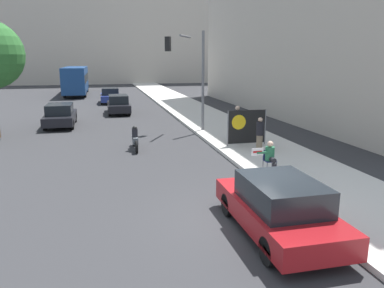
{
  "coord_description": "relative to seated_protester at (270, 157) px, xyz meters",
  "views": [
    {
      "loc": [
        -3.59,
        -8.91,
        4.34
      ],
      "look_at": [
        -0.19,
        5.27,
        1.01
      ],
      "focal_mm": 35.0,
      "sensor_mm": 36.0,
      "label": 1
    }
  ],
  "objects": [
    {
      "name": "car_on_road_midblock",
      "position": [
        -4.65,
        18.52,
        -0.09
      ],
      "size": [
        1.72,
        4.42,
        1.5
      ],
      "color": "black",
      "rests_on": "ground_plane"
    },
    {
      "name": "motorcycle_on_road",
      "position": [
        -4.46,
        5.71,
        -0.31
      ],
      "size": [
        0.28,
        2.13,
        1.18
      ],
      "color": "#565B60",
      "rests_on": "ground_plane"
    },
    {
      "name": "car_on_road_nearest",
      "position": [
        -8.65,
        13.42,
        -0.09
      ],
      "size": [
        1.82,
        4.6,
        1.48
      ],
      "color": "black",
      "rests_on": "ground_plane"
    },
    {
      "name": "traffic_light_pole",
      "position": [
        -0.79,
        9.58,
        3.16
      ],
      "size": [
        2.17,
        1.94,
        5.75
      ],
      "color": "slate",
      "rests_on": "sidewalk_curb"
    },
    {
      "name": "sidewalk_curb",
      "position": [
        1.43,
        11.65,
        -0.75
      ],
      "size": [
        4.17,
        90.0,
        0.16
      ],
      "primitive_type": "cube",
      "color": "beige",
      "rests_on": "ground_plane"
    },
    {
      "name": "building_backdrop_far",
      "position": [
        -4.31,
        61.17,
        12.55
      ],
      "size": [
        52.0,
        12.0,
        26.77
      ],
      "color": "#BCB2A3",
      "rests_on": "ground_plane"
    },
    {
      "name": "protest_banner",
      "position": [
        0.92,
        4.71,
        0.25
      ],
      "size": [
        2.01,
        0.06,
        1.74
      ],
      "color": "slate",
      "rests_on": "sidewalk_curb"
    },
    {
      "name": "city_bus_on_road",
      "position": [
        -8.93,
        36.31,
        1.09
      ],
      "size": [
        2.55,
        12.02,
        3.35
      ],
      "color": "navy",
      "rests_on": "ground_plane"
    },
    {
      "name": "jogger_on_sidewalk",
      "position": [
        0.99,
        3.26,
        0.14
      ],
      "size": [
        0.34,
        0.34,
        1.6
      ],
      "rotation": [
        0.0,
        0.0,
        3.03
      ],
      "color": "#756651",
      "rests_on": "sidewalk_curb"
    },
    {
      "name": "parked_car_curbside",
      "position": [
        -1.75,
        -4.26,
        -0.1
      ],
      "size": [
        1.9,
        4.35,
        1.47
      ],
      "color": "maroon",
      "rests_on": "ground_plane"
    },
    {
      "name": "car_on_road_distant",
      "position": [
        -5.12,
        26.11,
        -0.08
      ],
      "size": [
        1.86,
        4.25,
        1.52
      ],
      "color": "navy",
      "rests_on": "ground_plane"
    },
    {
      "name": "ground_plane",
      "position": [
        -2.31,
        -3.35,
        -0.83
      ],
      "size": [
        160.0,
        160.0,
        0.0
      ],
      "primitive_type": "plane",
      "color": "#303033"
    },
    {
      "name": "pedestrian_behind",
      "position": [
        0.78,
        5.64,
        0.28
      ],
      "size": [
        0.34,
        0.34,
        1.85
      ],
      "rotation": [
        0.0,
        0.0,
        2.8
      ],
      "color": "#756651",
      "rests_on": "sidewalk_curb"
    },
    {
      "name": "seated_protester",
      "position": [
        0.0,
        0.0,
        0.0
      ],
      "size": [
        0.96,
        0.77,
        1.24
      ],
      "rotation": [
        0.0,
        0.0,
        0.1
      ],
      "color": "#474C56",
      "rests_on": "sidewalk_curb"
    }
  ]
}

